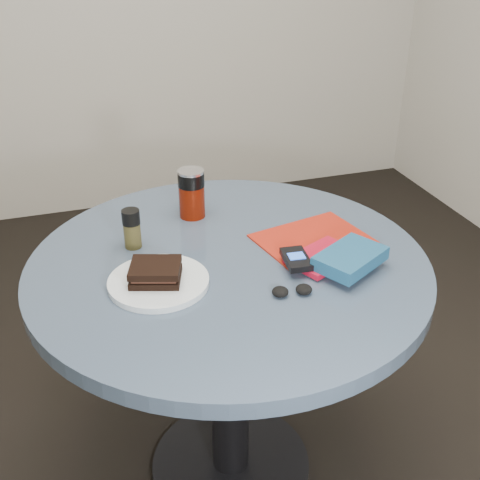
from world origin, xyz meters
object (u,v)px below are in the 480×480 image
object	(u,v)px
pepper_grinder	(132,228)
mp3_player	(296,259)
sandwich	(156,272)
soda_can	(192,193)
table	(229,313)
magazine	(313,239)
novel	(350,258)
headphones	(292,291)
plate	(159,282)
red_book	(323,257)

from	to	relation	value
pepper_grinder	mp3_player	xyz separation A→B (m)	(0.36, -0.23, -0.03)
sandwich	mp3_player	world-z (taller)	sandwich
soda_can	pepper_grinder	world-z (taller)	soda_can
table	sandwich	distance (m)	0.28
mp3_player	magazine	bearing A→B (deg)	50.77
sandwich	novel	bearing A→B (deg)	-10.22
magazine	headphones	xyz separation A→B (m)	(-0.15, -0.22, 0.01)
magazine	mp3_player	world-z (taller)	mp3_player
mp3_player	sandwich	bearing A→B (deg)	174.34
plate	magazine	xyz separation A→B (m)	(0.43, 0.09, -0.00)
magazine	novel	world-z (taller)	novel
table	magazine	size ratio (longest dim) A/B	3.57
red_book	headphones	xyz separation A→B (m)	(-0.13, -0.11, -0.00)
sandwich	red_book	distance (m)	0.41
mp3_player	headphones	size ratio (longest dim) A/B	1.08
sandwich	pepper_grinder	distance (m)	0.20
plate	mp3_player	size ratio (longest dim) A/B	2.23
sandwich	mp3_player	size ratio (longest dim) A/B	1.31
novel	mp3_player	size ratio (longest dim) A/B	1.62
pepper_grinder	magazine	distance (m)	0.47
magazine	novel	distance (m)	0.17
table	pepper_grinder	bearing A→B (deg)	147.51
red_book	mp3_player	world-z (taller)	mp3_player
magazine	red_book	xyz separation A→B (m)	(-0.02, -0.11, 0.01)
sandwich	red_book	xyz separation A→B (m)	(0.41, -0.02, -0.02)
novel	headphones	xyz separation A→B (m)	(-0.17, -0.05, -0.03)
soda_can	magazine	world-z (taller)	soda_can
sandwich	magazine	world-z (taller)	sandwich
headphones	table	bearing A→B (deg)	115.38
table	mp3_player	world-z (taller)	mp3_player
magazine	headphones	distance (m)	0.26
sandwich	novel	distance (m)	0.46
soda_can	headphones	bearing A→B (deg)	-75.38
plate	headphones	distance (m)	0.31
plate	novel	bearing A→B (deg)	-10.32
plate	table	bearing A→B (deg)	17.68
soda_can	novel	size ratio (longest dim) A/B	0.81
pepper_grinder	magazine	xyz separation A→B (m)	(0.45, -0.11, -0.05)
magazine	mp3_player	xyz separation A→B (m)	(-0.10, -0.12, 0.02)
table	red_book	distance (m)	0.29
plate	red_book	distance (m)	0.41
table	plate	xyz separation A→B (m)	(-0.19, -0.06, 0.17)
sandwich	table	bearing A→B (deg)	17.20
magazine	soda_can	bearing A→B (deg)	126.47
mp3_player	table	bearing A→B (deg)	146.82
plate	sandwich	size ratio (longest dim) A/B	1.70
soda_can	plate	bearing A→B (deg)	-116.55
plate	soda_can	world-z (taller)	soda_can
plate	pepper_grinder	size ratio (longest dim) A/B	2.25
magazine	table	bearing A→B (deg)	174.19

